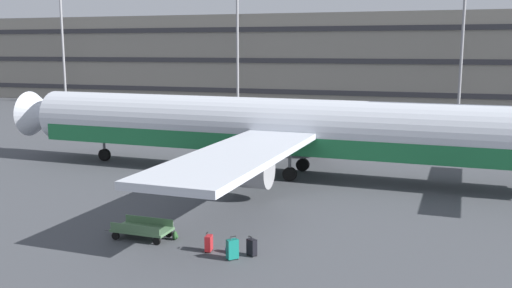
{
  "coord_description": "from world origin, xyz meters",
  "views": [
    {
      "loc": [
        12.08,
        -36.71,
        8.49
      ],
      "look_at": [
        2.31,
        -6.04,
        3.0
      ],
      "focal_mm": 39.67,
      "sensor_mm": 36.0,
      "label": 1
    }
  ],
  "objects_px": {
    "airliner": "(282,129)",
    "baggage_cart": "(142,229)",
    "suitcase_black": "(209,243)",
    "backpack_scuffed": "(175,236)",
    "suitcase_silver": "(232,249)",
    "suitcase_large": "(252,247)",
    "backpack_orange": "(229,248)"
  },
  "relations": [
    {
      "from": "suitcase_silver",
      "to": "baggage_cart",
      "type": "distance_m",
      "value": 4.9
    },
    {
      "from": "backpack_scuffed",
      "to": "baggage_cart",
      "type": "bearing_deg",
      "value": -169.72
    },
    {
      "from": "airliner",
      "to": "backpack_scuffed",
      "type": "height_order",
      "value": "airliner"
    },
    {
      "from": "airliner",
      "to": "suitcase_black",
      "type": "distance_m",
      "value": 15.38
    },
    {
      "from": "suitcase_black",
      "to": "backpack_orange",
      "type": "bearing_deg",
      "value": 10.89
    },
    {
      "from": "suitcase_black",
      "to": "baggage_cart",
      "type": "relative_size",
      "value": 0.25
    },
    {
      "from": "airliner",
      "to": "suitcase_silver",
      "type": "xyz_separation_m",
      "value": [
        2.15,
        -15.65,
        -2.69
      ]
    },
    {
      "from": "suitcase_silver",
      "to": "baggage_cart",
      "type": "xyz_separation_m",
      "value": [
        -4.76,
        1.19,
        -0.02
      ]
    },
    {
      "from": "suitcase_large",
      "to": "suitcase_black",
      "type": "distance_m",
      "value": 1.88
    },
    {
      "from": "suitcase_silver",
      "to": "suitcase_large",
      "type": "height_order",
      "value": "suitcase_silver"
    },
    {
      "from": "airliner",
      "to": "backpack_scuffed",
      "type": "xyz_separation_m",
      "value": [
        -1.11,
        -14.19,
        -2.95
      ]
    },
    {
      "from": "suitcase_large",
      "to": "baggage_cart",
      "type": "bearing_deg",
      "value": 174.05
    },
    {
      "from": "suitcase_silver",
      "to": "backpack_orange",
      "type": "distance_m",
      "value": 0.86
    },
    {
      "from": "backpack_orange",
      "to": "suitcase_large",
      "type": "bearing_deg",
      "value": -4.48
    },
    {
      "from": "suitcase_silver",
      "to": "suitcase_large",
      "type": "bearing_deg",
      "value": 45.28
    },
    {
      "from": "backpack_scuffed",
      "to": "baggage_cart",
      "type": "height_order",
      "value": "baggage_cart"
    },
    {
      "from": "backpack_scuffed",
      "to": "backpack_orange",
      "type": "xyz_separation_m",
      "value": [
        2.84,
        -0.75,
        0.01
      ]
    },
    {
      "from": "airliner",
      "to": "baggage_cart",
      "type": "xyz_separation_m",
      "value": [
        -2.61,
        -14.46,
        -2.72
      ]
    },
    {
      "from": "airliner",
      "to": "baggage_cart",
      "type": "relative_size",
      "value": 12.74
    },
    {
      "from": "airliner",
      "to": "suitcase_black",
      "type": "height_order",
      "value": "airliner"
    },
    {
      "from": "airliner",
      "to": "backpack_orange",
      "type": "height_order",
      "value": "airliner"
    },
    {
      "from": "backpack_orange",
      "to": "baggage_cart",
      "type": "distance_m",
      "value": 4.38
    },
    {
      "from": "airliner",
      "to": "backpack_orange",
      "type": "xyz_separation_m",
      "value": [
        1.73,
        -14.94,
        -2.94
      ]
    },
    {
      "from": "suitcase_silver",
      "to": "suitcase_large",
      "type": "distance_m",
      "value": 0.89
    },
    {
      "from": "airliner",
      "to": "backpack_orange",
      "type": "bearing_deg",
      "value": -83.38
    },
    {
      "from": "airliner",
      "to": "baggage_cart",
      "type": "distance_m",
      "value": 14.94
    },
    {
      "from": "suitcase_large",
      "to": "backpack_orange",
      "type": "relative_size",
      "value": 1.82
    },
    {
      "from": "suitcase_silver",
      "to": "baggage_cart",
      "type": "bearing_deg",
      "value": 165.97
    },
    {
      "from": "airliner",
      "to": "backpack_scuffed",
      "type": "bearing_deg",
      "value": -94.46
    },
    {
      "from": "backpack_orange",
      "to": "baggage_cart",
      "type": "relative_size",
      "value": 0.14
    },
    {
      "from": "airliner",
      "to": "suitcase_silver",
      "type": "height_order",
      "value": "airliner"
    },
    {
      "from": "suitcase_large",
      "to": "backpack_scuffed",
      "type": "xyz_separation_m",
      "value": [
        -3.87,
        0.83,
        -0.19
      ]
    }
  ]
}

